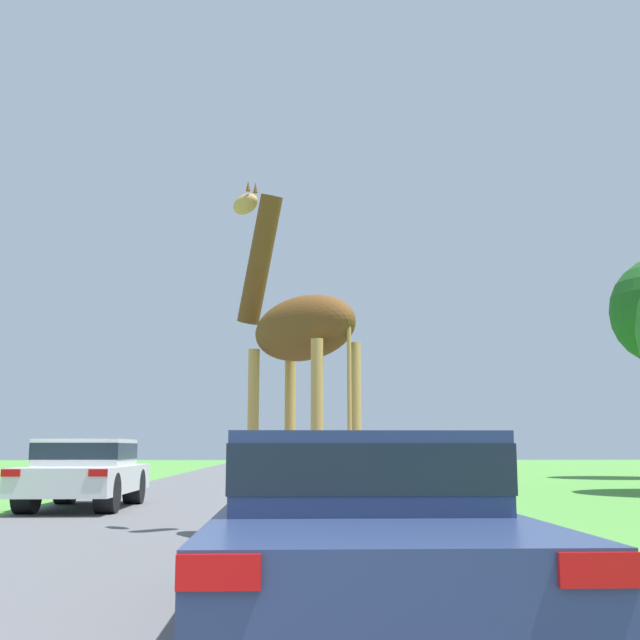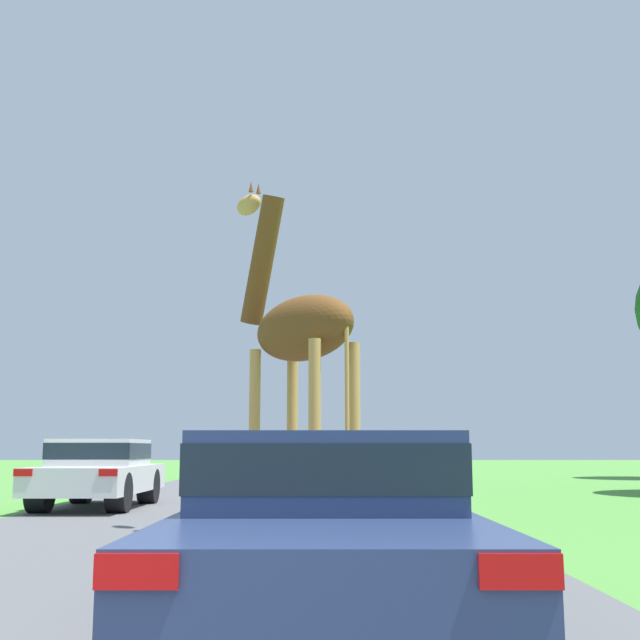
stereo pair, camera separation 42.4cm
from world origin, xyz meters
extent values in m
cube|color=#5B5B5E|center=(0.00, 30.00, 0.00)|extent=(7.53, 120.00, 0.00)
cylinder|color=tan|center=(0.61, 9.55, 1.24)|extent=(0.15, 0.15, 2.47)
cylinder|color=#2D2319|center=(0.61, 9.55, 0.05)|extent=(0.20, 0.20, 0.09)
cylinder|color=tan|center=(1.11, 9.92, 1.24)|extent=(0.15, 0.15, 2.47)
cylinder|color=#2D2319|center=(1.11, 9.92, 0.05)|extent=(0.20, 0.20, 0.09)
cylinder|color=tan|center=(1.43, 8.45, 1.24)|extent=(0.15, 0.15, 2.47)
cylinder|color=#2D2319|center=(1.43, 8.45, 0.05)|extent=(0.20, 0.20, 0.09)
cylinder|color=tan|center=(1.93, 8.82, 1.24)|extent=(0.15, 0.15, 2.47)
cylinder|color=#2D2319|center=(1.93, 8.82, 0.05)|extent=(0.20, 0.20, 0.09)
ellipsoid|color=brown|center=(1.27, 9.18, 2.71)|extent=(1.75, 2.00, 0.86)
cylinder|color=brown|center=(0.66, 10.00, 3.84)|extent=(0.78, 0.89, 1.87)
ellipsoid|color=tan|center=(0.42, 10.32, 4.77)|extent=(0.53, 0.59, 0.30)
cylinder|color=tan|center=(1.83, 8.44, 2.03)|extent=(0.05, 0.05, 1.36)
cone|color=brown|center=(0.47, 10.15, 5.00)|extent=(0.07, 0.07, 0.16)
cone|color=brown|center=(0.57, 10.23, 5.00)|extent=(0.07, 0.07, 0.16)
cube|color=navy|center=(1.53, 4.08, 0.51)|extent=(1.71, 4.72, 0.53)
cube|color=navy|center=(1.53, 4.08, 1.00)|extent=(1.54, 2.12, 0.46)
cube|color=#19232D|center=(1.53, 4.08, 1.03)|extent=(1.56, 2.14, 0.28)
cube|color=red|center=(0.83, 1.71, 0.70)|extent=(0.31, 0.03, 0.13)
cube|color=red|center=(2.23, 1.71, 0.70)|extent=(0.31, 0.03, 0.13)
cylinder|color=black|center=(0.84, 5.49, 0.28)|extent=(0.34, 0.56, 0.56)
cylinder|color=black|center=(2.21, 5.49, 0.28)|extent=(0.34, 0.56, 0.56)
cylinder|color=black|center=(0.84, 2.66, 0.28)|extent=(0.34, 0.56, 0.56)
cylinder|color=black|center=(2.21, 2.66, 0.28)|extent=(0.34, 0.56, 0.56)
cube|color=silver|center=(2.18, 24.40, 0.56)|extent=(1.88, 3.91, 0.62)
cube|color=silver|center=(2.18, 24.40, 1.14)|extent=(1.70, 1.76, 0.53)
cube|color=#19232D|center=(2.18, 24.40, 1.16)|extent=(1.71, 1.78, 0.32)
cube|color=red|center=(1.40, 22.44, 0.78)|extent=(0.34, 0.03, 0.15)
cube|color=red|center=(2.95, 22.44, 0.78)|extent=(0.34, 0.03, 0.15)
cylinder|color=black|center=(1.42, 25.58, 0.30)|extent=(0.38, 0.59, 0.59)
cylinder|color=black|center=(2.93, 25.58, 0.30)|extent=(0.38, 0.59, 0.59)
cylinder|color=black|center=(1.42, 23.23, 0.30)|extent=(0.38, 0.59, 0.59)
cylinder|color=black|center=(2.93, 23.23, 0.30)|extent=(0.38, 0.59, 0.59)
cube|color=silver|center=(-2.82, 14.60, 0.56)|extent=(1.77, 4.20, 0.50)
cube|color=silver|center=(-2.82, 14.60, 1.06)|extent=(1.59, 1.89, 0.51)
cube|color=#19232D|center=(-2.82, 14.60, 1.09)|extent=(1.61, 1.91, 0.31)
cube|color=red|center=(-3.54, 12.49, 0.74)|extent=(0.32, 0.03, 0.12)
cube|color=red|center=(-2.10, 12.49, 0.74)|extent=(0.32, 0.03, 0.12)
cylinder|color=black|center=(-3.53, 15.86, 0.36)|extent=(0.35, 0.72, 0.72)
cylinder|color=black|center=(-2.11, 15.86, 0.36)|extent=(0.35, 0.72, 0.72)
cylinder|color=black|center=(-3.53, 13.34, 0.36)|extent=(0.35, 0.72, 0.72)
cylinder|color=black|center=(-2.11, 13.34, 0.36)|extent=(0.35, 0.72, 0.72)
camera|label=1|loc=(1.07, -1.31, 1.14)|focal=45.00mm
camera|label=2|loc=(1.50, -1.32, 1.14)|focal=45.00mm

